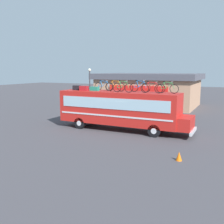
% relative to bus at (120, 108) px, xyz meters
% --- Properties ---
extents(ground_plane, '(120.00, 120.00, 0.00)m').
position_rel_bus_xyz_m(ground_plane, '(-0.17, 0.00, -1.77)').
color(ground_plane, '#423F44').
extents(bus, '(10.81, 2.47, 3.09)m').
position_rel_bus_xyz_m(bus, '(0.00, 0.00, 0.00)').
color(bus, red).
rests_on(bus, ground).
extents(luggage_bag_1, '(0.62, 0.39, 0.38)m').
position_rel_bus_xyz_m(luggage_bag_1, '(-4.09, -0.05, 1.51)').
color(luggage_bag_1, black).
rests_on(luggage_bag_1, bus).
extents(luggage_bag_2, '(0.71, 0.40, 0.38)m').
position_rel_bus_xyz_m(luggage_bag_2, '(-3.18, -0.34, 1.51)').
color(luggage_bag_2, maroon).
rests_on(luggage_bag_2, bus).
extents(luggage_bag_3, '(0.73, 0.36, 0.33)m').
position_rel_bus_xyz_m(luggage_bag_3, '(-2.32, -0.08, 1.48)').
color(luggage_bag_3, '#1E7F66').
rests_on(luggage_bag_3, bus).
extents(rooftop_bicycle_1, '(1.67, 0.44, 0.88)m').
position_rel_bus_xyz_m(rooftop_bicycle_1, '(-1.67, 0.28, 1.69)').
color(rooftop_bicycle_1, black).
rests_on(rooftop_bicycle_1, bus).
extents(rooftop_bicycle_2, '(1.71, 0.44, 0.90)m').
position_rel_bus_xyz_m(rooftop_bicycle_2, '(-0.63, 0.35, 1.70)').
color(rooftop_bicycle_2, black).
rests_on(rooftop_bicycle_2, bus).
extents(rooftop_bicycle_3, '(1.69, 0.44, 0.92)m').
position_rel_bus_xyz_m(rooftop_bicycle_3, '(0.38, -0.42, 1.70)').
color(rooftop_bicycle_3, black).
rests_on(rooftop_bicycle_3, bus).
extents(rooftop_bicycle_4, '(1.69, 0.44, 0.94)m').
position_rel_bus_xyz_m(rooftop_bicycle_4, '(1.48, 0.39, 1.71)').
color(rooftop_bicycle_4, black).
rests_on(rooftop_bicycle_4, bus).
extents(rooftop_bicycle_5, '(1.74, 0.44, 0.88)m').
position_rel_bus_xyz_m(rooftop_bicycle_5, '(2.57, -0.08, 1.69)').
color(rooftop_bicycle_5, black).
rests_on(rooftop_bicycle_5, bus).
extents(rooftop_bicycle_6, '(1.66, 0.44, 0.89)m').
position_rel_bus_xyz_m(rooftop_bicycle_6, '(3.68, 0.20, 1.69)').
color(rooftop_bicycle_6, black).
rests_on(rooftop_bicycle_6, bus).
extents(roadside_building, '(13.17, 9.27, 4.32)m').
position_rel_bus_xyz_m(roadside_building, '(-2.44, 14.80, 0.44)').
color(roadside_building, tan).
rests_on(roadside_building, ground).
extents(traffic_cone, '(0.33, 0.33, 0.49)m').
position_rel_bus_xyz_m(traffic_cone, '(5.78, -5.26, -1.53)').
color(traffic_cone, orange).
rests_on(traffic_cone, ground).
extents(street_lamp, '(0.32, 0.32, 4.95)m').
position_rel_bus_xyz_m(street_lamp, '(-6.46, 6.10, 1.23)').
color(street_lamp, '#38383D').
rests_on(street_lamp, ground).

